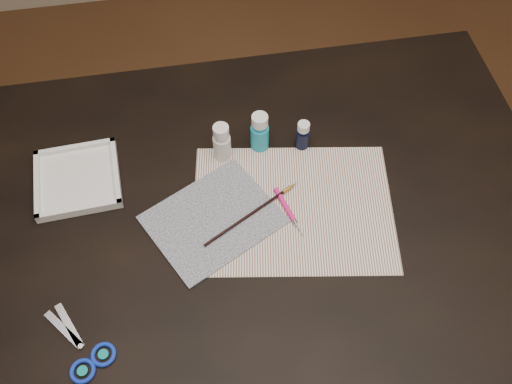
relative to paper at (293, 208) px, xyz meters
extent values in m
cube|color=#422614|center=(-0.08, 0.02, -0.76)|extent=(3.50, 3.50, 0.02)
cube|color=black|center=(-0.08, 0.02, -0.38)|extent=(1.30, 0.90, 0.75)
cube|color=white|center=(0.00, 0.00, 0.00)|extent=(0.47, 0.38, 0.00)
cube|color=black|center=(-0.17, 0.00, 0.00)|extent=(0.32, 0.30, 0.00)
cylinder|color=silver|center=(-0.13, 0.16, 0.05)|extent=(0.04, 0.04, 0.10)
cylinder|color=#1B95B4|center=(-0.04, 0.18, 0.05)|extent=(0.04, 0.04, 0.10)
cylinder|color=black|center=(0.05, 0.16, 0.04)|extent=(0.04, 0.04, 0.08)
cube|color=white|center=(-0.45, 0.15, 0.01)|extent=(0.19, 0.19, 0.02)
camera|label=1|loc=(-0.19, -0.62, 1.03)|focal=40.00mm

